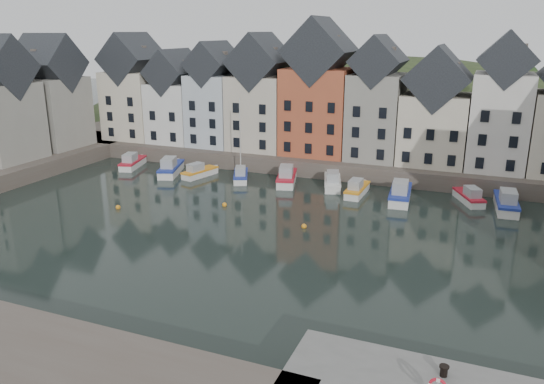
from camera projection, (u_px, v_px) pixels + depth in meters
The scene contains 17 objects.
ground at pixel (224, 237), 48.12m from camera, with size 260.00×260.00×0.00m, color black.
far_quay at pixel (321, 157), 74.42m from camera, with size 90.00×16.00×2.00m, color #52473F.
hillside at pixel (358, 224), 102.99m from camera, with size 153.60×70.40×64.00m.
far_terrace at pixel (342, 103), 69.19m from camera, with size 72.37×8.16×17.78m.
left_terrace at pixel (27, 102), 70.45m from camera, with size 7.65×17.00×15.69m.
mooring_buoys at pixel (213, 212), 54.25m from camera, with size 20.50×5.50×0.50m.
boat_a at pixel (132, 163), 72.44m from camera, with size 3.40×6.28×2.31m.
boat_b at pixel (171, 168), 69.00m from camera, with size 4.20×7.10×2.61m.
boat_c at pixel (199, 172), 67.84m from camera, with size 2.89×5.60×2.06m.
boat_d at pixel (241, 175), 66.17m from camera, with size 3.73×5.65×10.38m.
boat_e at pixel (287, 177), 64.87m from camera, with size 3.88×7.09×2.60m.
boat_f at pixel (332, 182), 63.13m from camera, with size 3.57×6.40×2.35m.
boat_g at pixel (357, 189), 60.31m from camera, with size 1.82×5.66×2.16m.
boat_h at pixel (400, 194), 58.17m from camera, with size 2.79×7.13×2.67m.
boat_i at pixel (469, 197), 57.65m from camera, with size 3.78×5.62×2.08m.
boat_j at pixel (506, 203), 55.15m from camera, with size 2.56×6.84×2.57m.
mooring_bollard at pixel (444, 370), 25.49m from camera, with size 0.48×0.48×0.56m.
Camera 1 is at (20.93, -39.89, 17.97)m, focal length 35.00 mm.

